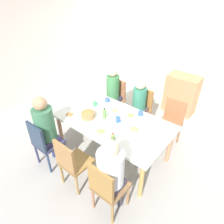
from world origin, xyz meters
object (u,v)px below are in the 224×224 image
object	(u,v)px
chair_1	(171,120)
bowl_0	(88,114)
cup_2	(146,159)
cup_5	(118,119)
plate_2	(130,116)
bottle_1	(113,139)
plate_1	(134,130)
person_5	(111,171)
chair_4	(141,108)
cup_4	(95,104)
dining_table	(112,123)
bottle_0	(104,114)
plate_0	(115,111)
cup_1	(107,100)
cup_0	(140,113)
person_0	(46,126)
person_3	(113,90)
plate_3	(70,115)
chair_0	(44,142)
chair_3	(115,98)
plate_4	(101,132)
person_4	(139,101)
side_cabinet	(181,94)
chair_2	(72,162)
cup_3	(93,111)
chair_5	(107,187)

from	to	relation	value
chair_1	bowl_0	bearing A→B (deg)	-132.00
cup_2	cup_5	world-z (taller)	cup_5
plate_2	bottle_1	xyz separation A→B (m)	(0.20, -0.71, 0.08)
plate_1	cup_5	world-z (taller)	cup_5
person_5	bottle_1	size ratio (longest dim) A/B	5.97
chair_4	cup_4	xyz separation A→B (m)	(-0.51, -0.78, 0.27)
dining_table	bottle_0	xyz separation A→B (m)	(-0.12, -0.05, 0.16)
chair_4	cup_2	xyz separation A→B (m)	(0.91, -1.34, 0.27)
plate_0	cup_1	distance (m)	0.37
dining_table	cup_0	bearing A→B (deg)	52.73
person_0	person_3	xyz separation A→B (m)	(0.00, 1.65, -0.05)
plate_3	cup_4	xyz separation A→B (m)	(0.12, 0.51, 0.02)
plate_0	cup_5	bearing A→B (deg)	-41.98
chair_0	person_0	bearing A→B (deg)	90.00
chair_1	person_5	bearing A→B (deg)	-90.00
chair_3	cup_1	distance (m)	0.63
plate_4	dining_table	bearing A→B (deg)	102.07
cup_0	plate_1	bearing A→B (deg)	-69.98
person_4	side_cabinet	xyz separation A→B (m)	(0.36, 1.27, -0.26)
bowl_0	chair_0	bearing A→B (deg)	-113.38
chair_2	person_5	xyz separation A→B (m)	(0.66, 0.09, 0.23)
person_0	person_4	world-z (taller)	person_0
person_3	plate_3	world-z (taller)	person_3
plate_3	cup_3	bearing A→B (deg)	50.51
chair_5	cup_5	bearing A→B (deg)	120.45
cup_5	side_cabinet	xyz separation A→B (m)	(0.25, 2.08, -0.34)
person_3	side_cabinet	bearing A→B (deg)	51.11
chair_5	side_cabinet	xyz separation A→B (m)	(-0.30, 3.01, -0.06)
cup_1	cup_2	bearing A→B (deg)	-31.06
plate_1	cup_2	distance (m)	0.63
chair_1	person_5	size ratio (longest dim) A/B	0.74
cup_3	bowl_0	bearing A→B (deg)	-81.74
plate_0	cup_3	xyz separation A→B (m)	(-0.26, -0.27, 0.03)
plate_2	plate_3	size ratio (longest dim) A/B	0.91
person_3	bottle_0	xyz separation A→B (m)	(0.54, -0.88, 0.11)
cup_1	chair_3	bearing A→B (deg)	113.08
plate_4	bowl_0	bearing A→B (deg)	158.67
chair_2	chair_3	bearing A→B (deg)	109.77
plate_4	cup_0	bearing A→B (deg)	74.03
plate_0	bowl_0	world-z (taller)	bowl_0
cup_3	side_cabinet	world-z (taller)	side_cabinet
chair_4	plate_0	bearing A→B (deg)	-98.95
side_cabinet	plate_1	bearing A→B (deg)	-87.75
bowl_0	plate_1	bearing A→B (deg)	14.10
chair_2	person_3	xyz separation A→B (m)	(-0.66, 1.74, 0.21)
chair_1	chair_4	distance (m)	0.66
chair_0	bottle_0	bearing A→B (deg)	58.08
person_0	plate_0	world-z (taller)	person_0
person_5	cup_2	size ratio (longest dim) A/B	10.92
person_3	chair_5	bearing A→B (deg)	-52.89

